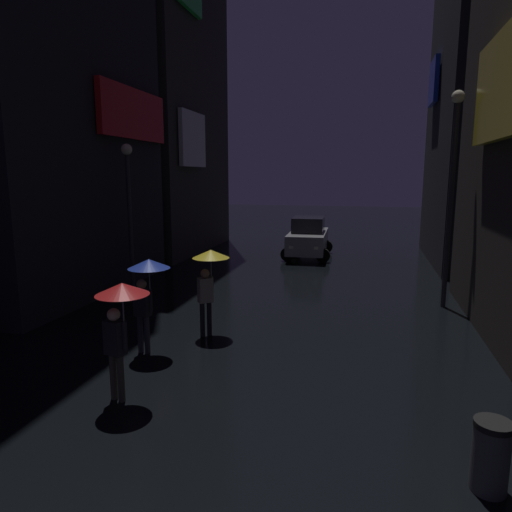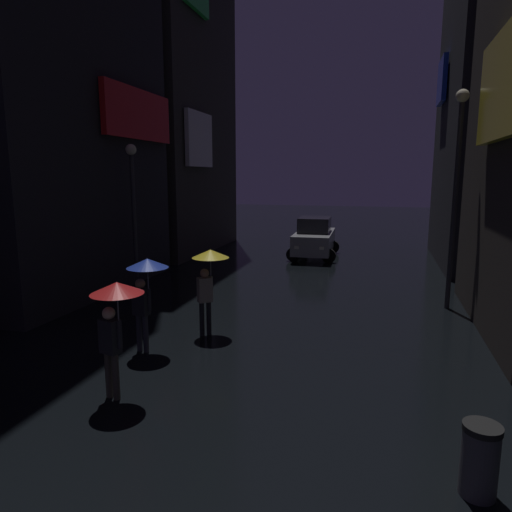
# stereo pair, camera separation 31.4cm
# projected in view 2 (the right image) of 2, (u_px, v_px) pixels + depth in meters

# --- Properties ---
(building_left_far) EXTENTS (4.25, 8.33, 22.98)m
(building_left_far) POSITION_uv_depth(u_px,v_px,m) (170.00, 19.00, 22.46)
(building_left_far) COLOR #33302D
(building_left_far) RESTS_ON ground
(pedestrian_foreground_right_blue) EXTENTS (0.90, 0.90, 2.12)m
(pedestrian_foreground_right_blue) POSITION_uv_depth(u_px,v_px,m) (145.00, 279.00, 9.91)
(pedestrian_foreground_right_blue) COLOR #2D2D38
(pedestrian_foreground_right_blue) RESTS_ON ground
(pedestrian_midstreet_centre_yellow) EXTENTS (0.90, 0.90, 2.12)m
(pedestrian_midstreet_centre_yellow) POSITION_uv_depth(u_px,v_px,m) (209.00, 268.00, 11.06)
(pedestrian_midstreet_centre_yellow) COLOR black
(pedestrian_midstreet_centre_yellow) RESTS_ON ground
(pedestrian_midstreet_left_red) EXTENTS (0.90, 0.90, 2.12)m
(pedestrian_midstreet_left_red) POSITION_uv_depth(u_px,v_px,m) (115.00, 308.00, 7.75)
(pedestrian_midstreet_left_red) COLOR #38332D
(pedestrian_midstreet_left_red) RESTS_ON ground
(car_distant) EXTENTS (2.36, 4.20, 1.92)m
(car_distant) POSITION_uv_depth(u_px,v_px,m) (314.00, 238.00, 21.89)
(car_distant) COLOR #99999E
(car_distant) RESTS_ON ground
(streetlamp_left_far) EXTENTS (0.36, 0.36, 4.90)m
(streetlamp_left_far) POSITION_uv_depth(u_px,v_px,m) (133.00, 199.00, 15.17)
(streetlamp_left_far) COLOR #2D2D33
(streetlamp_left_far) RESTS_ON ground
(streetlamp_right_far) EXTENTS (0.36, 0.36, 6.22)m
(streetlamp_right_far) POSITION_uv_depth(u_px,v_px,m) (456.00, 177.00, 12.88)
(streetlamp_right_far) COLOR #2D2D33
(streetlamp_right_far) RESTS_ON ground
(trash_bin) EXTENTS (0.46, 0.46, 0.93)m
(trash_bin) POSITION_uv_depth(u_px,v_px,m) (480.00, 460.00, 5.55)
(trash_bin) COLOR #3F3F47
(trash_bin) RESTS_ON ground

